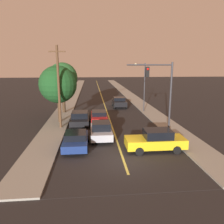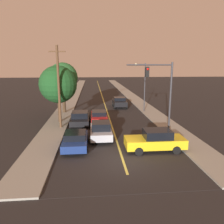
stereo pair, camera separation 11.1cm
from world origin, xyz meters
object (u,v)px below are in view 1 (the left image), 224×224
object	(u,v)px
car_outer_lane_front	(76,140)
car_far_oncoming	(119,102)
car_outer_lane_second	(80,118)
utility_pole_left	(59,86)
traffic_signal_mast	(162,87)
streetlamp_right	(142,81)
tree_left_far	(63,78)
car_near_lane_front	(101,130)
tree_left_near	(58,84)
car_crossing_right	(156,140)
car_near_lane_second	(99,117)

from	to	relation	value
car_outer_lane_front	car_far_oncoming	size ratio (longest dim) A/B	1.02
car_outer_lane_second	utility_pole_left	bearing A→B (deg)	-145.99
traffic_signal_mast	streetlamp_right	size ratio (longest dim) A/B	1.01
car_far_oncoming	tree_left_far	world-z (taller)	tree_left_far
utility_pole_left	car_far_oncoming	bearing A→B (deg)	55.01
car_near_lane_front	car_far_oncoming	xyz separation A→B (m)	(3.45, 14.35, 0.02)
car_outer_lane_second	tree_left_near	size ratio (longest dim) A/B	0.72
car_outer_lane_second	car_crossing_right	xyz separation A→B (m)	(6.12, -7.98, 0.07)
car_near_lane_front	utility_pole_left	bearing A→B (deg)	137.26
car_crossing_right	traffic_signal_mast	world-z (taller)	traffic_signal_mast
car_outer_lane_front	car_far_oncoming	distance (m)	17.26
car_crossing_right	utility_pole_left	size ratio (longest dim) A/B	0.55
utility_pole_left	car_near_lane_second	bearing A→B (deg)	17.68
car_near_lane_front	traffic_signal_mast	distance (m)	6.74
car_outer_lane_second	streetlamp_right	xyz separation A→B (m)	(8.12, 5.62, 3.59)
car_outer_lane_front	tree_left_near	world-z (taller)	tree_left_near
traffic_signal_mast	streetlamp_right	xyz separation A→B (m)	(0.48, 9.76, -0.17)
car_near_lane_front	streetlamp_right	xyz separation A→B (m)	(6.04, 10.62, 3.53)
tree_left_far	car_crossing_right	bearing A→B (deg)	-58.60
car_far_oncoming	tree_left_far	size ratio (longest dim) A/B	0.58
tree_left_near	car_far_oncoming	bearing A→B (deg)	46.69
car_near_lane_front	traffic_signal_mast	size ratio (longest dim) A/B	0.60
car_near_lane_second	car_far_oncoming	world-z (taller)	car_far_oncoming
utility_pole_left	tree_left_near	xyz separation A→B (m)	(-0.41, 2.31, -0.05)
car_crossing_right	car_near_lane_second	bearing A→B (deg)	26.91
car_near_lane_front	car_far_oncoming	distance (m)	14.76
car_far_oncoming	traffic_signal_mast	bearing A→B (deg)	98.88
car_outer_lane_front	traffic_signal_mast	xyz separation A→B (m)	(7.64, 2.85, 3.80)
car_near_lane_second	car_outer_lane_front	xyz separation A→B (m)	(-2.08, -6.97, -0.10)
car_near_lane_front	car_outer_lane_second	xyz separation A→B (m)	(-2.08, 5.00, -0.06)
tree_left_near	utility_pole_left	bearing A→B (deg)	-79.99
car_outer_lane_second	utility_pole_left	distance (m)	4.31
car_crossing_right	tree_left_far	xyz separation A→B (m)	(-8.55, 14.01, 3.96)
traffic_signal_mast	car_crossing_right	bearing A→B (deg)	-111.56
car_near_lane_second	car_outer_lane_front	bearing A→B (deg)	-106.61
utility_pole_left	tree_left_far	distance (m)	7.35
streetlamp_right	utility_pole_left	size ratio (longest dim) A/B	0.80
car_near_lane_second	tree_left_near	size ratio (longest dim) A/B	0.66
car_near_lane_front	car_near_lane_second	xyz separation A→B (m)	(0.00, 4.98, 0.00)
traffic_signal_mast	car_outer_lane_front	bearing A→B (deg)	-159.51
car_crossing_right	car_far_oncoming	bearing A→B (deg)	1.95
utility_pole_left	tree_left_far	xyz separation A→B (m)	(-0.50, 7.32, 0.40)
car_outer_lane_front	traffic_signal_mast	distance (m)	9.00
car_outer_lane_front	car_crossing_right	bearing A→B (deg)	-9.17
car_near_lane_second	utility_pole_left	bearing A→B (deg)	-162.32
car_near_lane_front	car_outer_lane_front	bearing A→B (deg)	-136.15
car_near_lane_second	tree_left_far	world-z (taller)	tree_left_far
car_far_oncoming	utility_pole_left	xyz separation A→B (m)	(-7.46, -10.65, 3.55)
streetlamp_right	car_near_lane_front	bearing A→B (deg)	-119.64
car_outer_lane_front	car_crossing_right	distance (m)	6.20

